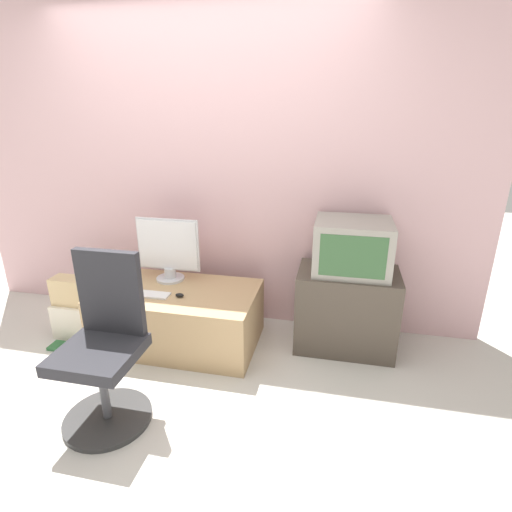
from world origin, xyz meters
TOP-DOWN VIEW (x-y plane):
  - ground_plane at (0.00, 0.00)m, footprint 12.00×12.00m
  - wall_back at (0.00, 1.32)m, footprint 4.40×0.05m
  - desk at (-0.12, 0.78)m, footprint 1.21×0.70m
  - side_stand at (1.15, 1.00)m, footprint 0.74×0.46m
  - main_monitor at (-0.25, 0.97)m, footprint 0.51×0.22m
  - keyboard at (-0.28, 0.66)m, footprint 0.29×0.11m
  - mouse at (-0.06, 0.68)m, footprint 0.06×0.04m
  - crt_tv at (1.15, 1.03)m, footprint 0.54×0.46m
  - office_chair at (-0.21, -0.06)m, footprint 0.51×0.51m
  - cardboard_box_lower at (-0.99, 0.70)m, footprint 0.30×0.21m
  - cardboard_box_upper at (-0.99, 0.70)m, footprint 0.28×0.15m
  - book at (-0.98, 0.50)m, footprint 0.20×0.12m

SIDE VIEW (x-z plane):
  - ground_plane at x=0.00m, z-range 0.00..0.00m
  - book at x=-0.98m, z-range 0.00..0.02m
  - cardboard_box_lower at x=-0.99m, z-range 0.00..0.29m
  - desk at x=-0.12m, z-range 0.00..0.45m
  - side_stand at x=1.15m, z-range 0.00..0.62m
  - cardboard_box_upper at x=-0.99m, z-range 0.29..0.51m
  - office_chair at x=-0.21m, z-range -0.07..0.94m
  - keyboard at x=-0.28m, z-range 0.45..0.46m
  - mouse at x=-0.06m, z-range 0.45..0.48m
  - main_monitor at x=-0.25m, z-range 0.44..0.95m
  - crt_tv at x=1.15m, z-range 0.62..1.00m
  - wall_back at x=0.00m, z-range 0.00..2.60m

